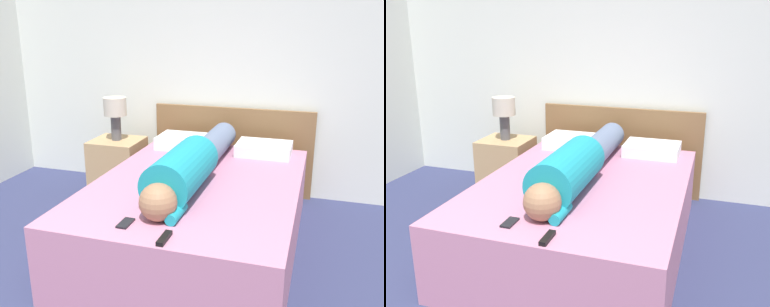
{
  "view_description": "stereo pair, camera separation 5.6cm",
  "coord_description": "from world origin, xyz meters",
  "views": [
    {
      "loc": [
        0.96,
        -0.82,
        1.62
      ],
      "look_at": [
        0.13,
        1.85,
        0.77
      ],
      "focal_mm": 40.0,
      "sensor_mm": 36.0,
      "label": 1
    },
    {
      "loc": [
        1.01,
        -0.8,
        1.62
      ],
      "look_at": [
        0.13,
        1.85,
        0.77
      ],
      "focal_mm": 40.0,
      "sensor_mm": 36.0,
      "label": 2
    }
  ],
  "objects": [
    {
      "name": "person_lying",
      "position": [
        0.1,
        1.96,
        0.66
      ],
      "size": [
        0.32,
        1.79,
        0.32
      ],
      "color": "#936B4C",
      "rests_on": "bed"
    },
    {
      "name": "pillow_second",
      "position": [
        0.49,
        2.8,
        0.57
      ],
      "size": [
        0.47,
        0.35,
        0.1
      ],
      "color": "white",
      "rests_on": "bed"
    },
    {
      "name": "table_lamp",
      "position": [
        -0.94,
        2.81,
        0.82
      ],
      "size": [
        0.22,
        0.22,
        0.41
      ],
      "color": "#4C4C51",
      "rests_on": "nightstand"
    },
    {
      "name": "pillow_near_headboard",
      "position": [
        -0.23,
        2.8,
        0.58
      ],
      "size": [
        0.49,
        0.35,
        0.11
      ],
      "color": "white",
      "rests_on": "bed"
    },
    {
      "name": "nightstand",
      "position": [
        -0.94,
        2.81,
        0.27
      ],
      "size": [
        0.47,
        0.44,
        0.54
      ],
      "color": "tan",
      "rests_on": "ground_plane"
    },
    {
      "name": "cell_phone",
      "position": [
        -0.07,
        1.19,
        0.53
      ],
      "size": [
        0.06,
        0.13,
        0.01
      ],
      "color": "black",
      "rests_on": "bed"
    },
    {
      "name": "bed",
      "position": [
        0.13,
        2.0,
        0.26
      ],
      "size": [
        1.45,
        2.04,
        0.52
      ],
      "color": "#B2708E",
      "rests_on": "ground_plane"
    },
    {
      "name": "wall_back",
      "position": [
        0.0,
        3.25,
        1.3
      ],
      "size": [
        5.72,
        0.06,
        2.6
      ],
      "color": "silver",
      "rests_on": "ground_plane"
    },
    {
      "name": "headboard",
      "position": [
        0.13,
        3.18,
        0.43
      ],
      "size": [
        1.57,
        0.04,
        0.85
      ],
      "color": "brown",
      "rests_on": "ground_plane"
    },
    {
      "name": "tv_remote",
      "position": [
        0.22,
        1.08,
        0.53
      ],
      "size": [
        0.04,
        0.15,
        0.02
      ],
      "color": "black",
      "rests_on": "bed"
    }
  ]
}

